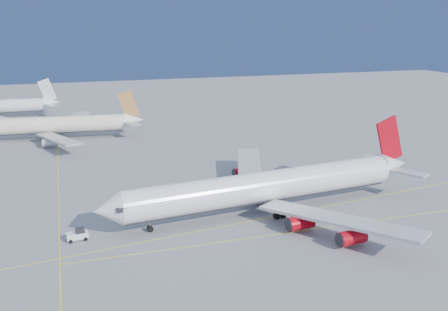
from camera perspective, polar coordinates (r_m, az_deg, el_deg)
The scene contains 5 objects.
ground at distance 108.71m, azimuth 3.31°, elevation -6.07°, with size 500.00×500.00×0.00m, color slate.
taxiway_lines at distance 110.29m, azimuth -5.08°, elevation -5.78°, with size 118.86×140.00×0.02m.
airliner_virgin at distance 106.04m, azimuth 5.48°, elevation -3.50°, with size 74.10×66.19×18.28m.
airliner_etihad at distance 179.90m, azimuth -19.05°, elevation 3.31°, with size 62.34×57.27×16.27m.
pushback_tug at distance 97.31m, azimuth -16.37°, elevation -8.68°, with size 4.04×2.72×2.16m.
Camera 1 is at (-37.49, -94.17, 39.29)m, focal length 40.00 mm.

